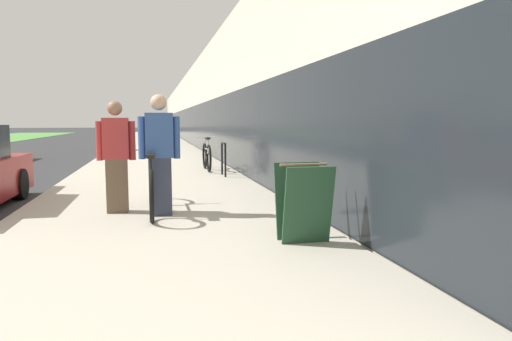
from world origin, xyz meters
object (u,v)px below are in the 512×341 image
object	(u,v)px
person_bystander	(116,157)
bike_rack_hoop	(224,156)
tandem_bicycle	(152,186)
sandwich_board_sign	(303,202)
person_rider	(160,155)
cruiser_bike_nearest	(207,156)

from	to	relation	value
person_bystander	bike_rack_hoop	world-z (taller)	person_bystander
tandem_bicycle	sandwich_board_sign	xyz separation A→B (m)	(1.69, -2.15, 0.06)
person_rider	cruiser_bike_nearest	distance (m)	6.14
person_rider	person_bystander	bearing A→B (deg)	150.94
tandem_bicycle	person_rider	world-z (taller)	person_rider
sandwich_board_sign	bike_rack_hoop	bearing A→B (deg)	89.35
tandem_bicycle	bike_rack_hoop	size ratio (longest dim) A/B	2.83
person_bystander	cruiser_bike_nearest	distance (m)	5.97
bike_rack_hoop	sandwich_board_sign	size ratio (longest dim) A/B	0.94
bike_rack_hoop	tandem_bicycle	bearing A→B (deg)	-112.44
person_bystander	bike_rack_hoop	xyz separation A→B (m)	(2.27, 4.22, -0.33)
tandem_bicycle	person_bystander	xyz separation A→B (m)	(-0.50, 0.06, 0.45)
bike_rack_hoop	sandwich_board_sign	distance (m)	6.43
person_bystander	sandwich_board_sign	xyz separation A→B (m)	(2.20, -2.21, -0.39)
tandem_bicycle	cruiser_bike_nearest	bearing A→B (deg)	75.14
person_rider	cruiser_bike_nearest	size ratio (longest dim) A/B	1.01
person_bystander	cruiser_bike_nearest	world-z (taller)	person_bystander
bike_rack_hoop	cruiser_bike_nearest	xyz separation A→B (m)	(-0.26, 1.39, -0.12)
person_bystander	sandwich_board_sign	world-z (taller)	person_bystander
person_rider	sandwich_board_sign	xyz separation A→B (m)	(1.57, -1.86, -0.43)
cruiser_bike_nearest	sandwich_board_sign	size ratio (longest dim) A/B	1.93
cruiser_bike_nearest	bike_rack_hoop	bearing A→B (deg)	-79.30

